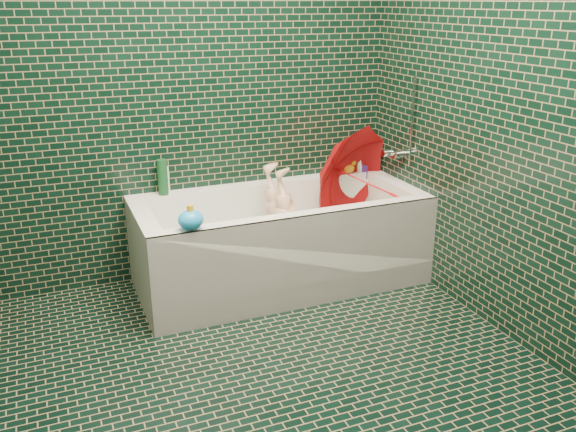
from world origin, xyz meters
name	(u,v)px	position (x,y,z in m)	size (l,w,h in m)	color
floor	(272,391)	(0.00, 0.00, 0.00)	(2.80, 2.80, 0.00)	black
wall_back	(183,72)	(0.00, 1.40, 1.25)	(2.80, 2.80, 0.00)	black
wall_front	(549,239)	(0.00, -1.40, 1.25)	(2.80, 2.80, 0.00)	black
wall_right	(536,92)	(1.30, 0.00, 1.25)	(2.80, 2.80, 0.00)	black
bathtub	(281,251)	(0.45, 1.01, 0.21)	(1.70, 0.75, 0.55)	white
bath_mat	(280,258)	(0.45, 1.02, 0.16)	(1.35, 0.47, 0.01)	#3FD029
water	(280,236)	(0.45, 1.02, 0.30)	(1.48, 0.53, 0.00)	silver
faucet	(401,148)	(1.26, 1.02, 0.77)	(0.18, 0.19, 0.55)	silver
child	(288,231)	(0.52, 1.06, 0.31)	(0.30, 0.20, 0.83)	tan
umbrella	(365,182)	(1.04, 1.05, 0.57)	(0.64, 0.64, 0.56)	red
soap_bottle_a	(356,171)	(1.14, 1.36, 0.55)	(0.11, 0.11, 0.28)	white
soap_bottle_b	(361,172)	(1.15, 1.32, 0.55)	(0.10, 0.10, 0.21)	#441D6E
soap_bottle_c	(352,171)	(1.11, 1.36, 0.55)	(0.12, 0.12, 0.15)	#134521
bottle_right_tall	(345,157)	(1.05, 1.35, 0.66)	(0.06, 0.06, 0.21)	#134521
bottle_right_pump	(359,157)	(1.14, 1.33, 0.65)	(0.05, 0.05, 0.20)	silver
bottle_left_tall	(163,177)	(-0.17, 1.33, 0.66)	(0.06, 0.06, 0.21)	#134521
bottle_left_short	(165,180)	(-0.16, 1.36, 0.63)	(0.05, 0.05, 0.16)	white
rubber_duck	(349,167)	(1.07, 1.32, 0.59)	(0.11, 0.07, 0.09)	#F2AB18
bath_toy	(191,220)	(-0.17, 0.69, 0.61)	(0.13, 0.11, 0.13)	#1A93EB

